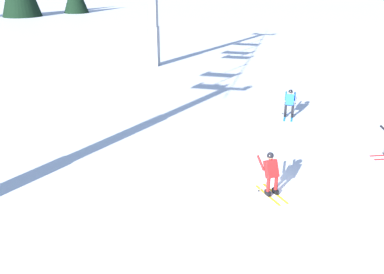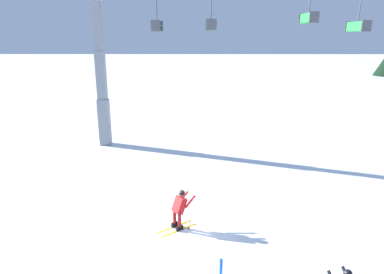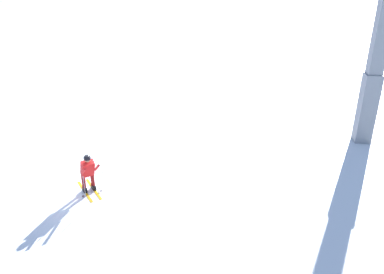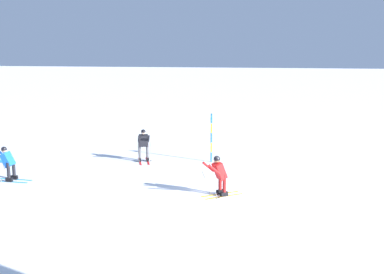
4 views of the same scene
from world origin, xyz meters
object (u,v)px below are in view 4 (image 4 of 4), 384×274
at_px(trail_marker_pole, 211,136).
at_px(skier_distant_uphill, 8,162).
at_px(skier_carving_main, 219,173).
at_px(skier_distant_downhill, 143,143).

distance_m(trail_marker_pole, skier_distant_uphill, 9.06).
bearing_deg(skier_distant_uphill, skier_carving_main, 178.08).
bearing_deg(skier_carving_main, skier_distant_uphill, -1.92).
relative_size(skier_carving_main, skier_distant_uphill, 1.03).
xyz_separation_m(skier_carving_main, skier_distant_downhill, (4.31, -4.58, 0.02)).
bearing_deg(skier_distant_downhill, trail_marker_pole, -168.80).
height_order(skier_distant_uphill, skier_distant_downhill, skier_distant_downhill).
bearing_deg(skier_carving_main, trail_marker_pole, -77.62).
distance_m(skier_carving_main, skier_distant_uphill, 8.74).
height_order(trail_marker_pole, skier_distant_uphill, trail_marker_pole).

